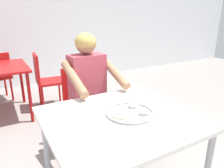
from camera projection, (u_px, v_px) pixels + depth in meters
name	position (u px, v px, depth m)	size (l,w,h in m)	color
table_foreground	(121.00, 126.00, 1.46)	(1.02, 0.91, 0.74)	silver
thali_tray	(130.00, 112.00, 1.46)	(0.34, 0.34, 0.03)	#B7BABF
chair_foreground	(83.00, 101.00, 2.27)	(0.40, 0.42, 0.88)	red
diner_foreground	(91.00, 87.00, 2.01)	(0.50, 0.56, 1.25)	#3D3D3D
chair_red_right	(45.00, 77.00, 3.21)	(0.43, 0.42, 0.86)	#AE1313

